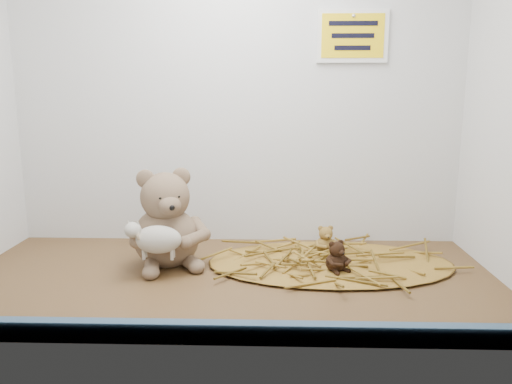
{
  "coord_description": "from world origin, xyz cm",
  "views": [
    {
      "loc": [
        9.29,
        -105.02,
        41.1
      ],
      "look_at": [
        5.95,
        2.61,
        19.24
      ],
      "focal_mm": 35.0,
      "sensor_mm": 36.0,
      "label": 1
    }
  ],
  "objects_px": {
    "toy_lamb": "(158,240)",
    "mini_teddy_tan": "(325,238)",
    "mini_teddy_brown": "(336,255)",
    "main_teddy": "(165,218)"
  },
  "relations": [
    {
      "from": "mini_teddy_tan",
      "to": "main_teddy",
      "type": "bearing_deg",
      "value": -179.39
    },
    {
      "from": "main_teddy",
      "to": "mini_teddy_tan",
      "type": "distance_m",
      "value": 0.4
    },
    {
      "from": "toy_lamb",
      "to": "main_teddy",
      "type": "bearing_deg",
      "value": 90.0
    },
    {
      "from": "toy_lamb",
      "to": "mini_teddy_tan",
      "type": "height_order",
      "value": "toy_lamb"
    },
    {
      "from": "mini_teddy_tan",
      "to": "toy_lamb",
      "type": "bearing_deg",
      "value": -168.06
    },
    {
      "from": "main_teddy",
      "to": "mini_teddy_brown",
      "type": "height_order",
      "value": "main_teddy"
    },
    {
      "from": "mini_teddy_tan",
      "to": "mini_teddy_brown",
      "type": "height_order",
      "value": "same"
    },
    {
      "from": "toy_lamb",
      "to": "mini_teddy_tan",
      "type": "bearing_deg",
      "value": 22.24
    },
    {
      "from": "main_teddy",
      "to": "toy_lamb",
      "type": "xyz_separation_m",
      "value": [
        0.0,
        -0.08,
        -0.03
      ]
    },
    {
      "from": "mini_teddy_brown",
      "to": "main_teddy",
      "type": "bearing_deg",
      "value": 138.72
    }
  ]
}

